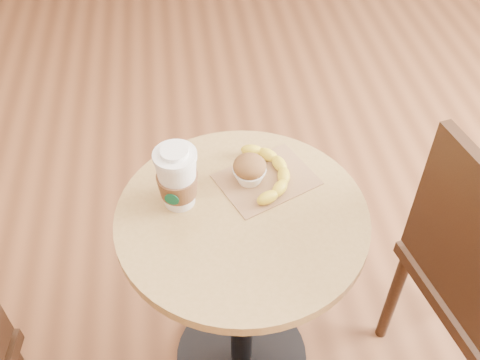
{
  "coord_description": "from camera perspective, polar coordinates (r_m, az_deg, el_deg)",
  "views": [
    {
      "loc": [
        -0.12,
        -0.8,
        1.8
      ],
      "look_at": [
        -0.0,
        0.14,
        0.83
      ],
      "focal_mm": 42.0,
      "sensor_mm": 36.0,
      "label": 1
    }
  ],
  "objects": [
    {
      "name": "kraft_bag",
      "position": [
        1.47,
        2.71,
        0.05
      ],
      "size": [
        0.29,
        0.26,
        0.0
      ],
      "primitive_type": "cube",
      "rotation": [
        0.0,
        0.0,
        0.42
      ],
      "color": "#8E6744",
      "rests_on": "cafe_table"
    },
    {
      "name": "banana",
      "position": [
        1.46,
        3.03,
        0.81
      ],
      "size": [
        0.13,
        0.24,
        0.03
      ],
      "primitive_type": null,
      "rotation": [
        0.0,
        0.0,
        -0.01
      ],
      "color": "gold",
      "rests_on": "kraft_bag"
    },
    {
      "name": "cafe_table",
      "position": [
        1.58,
        0.19,
        -9.28
      ],
      "size": [
        0.63,
        0.63,
        0.75
      ],
      "color": "black",
      "rests_on": "ground"
    },
    {
      "name": "coffee_cup",
      "position": [
        1.37,
        -6.38,
        0.06
      ],
      "size": [
        0.1,
        0.11,
        0.18
      ],
      "rotation": [
        0.0,
        0.0,
        -0.34
      ],
      "color": "silver",
      "rests_on": "cafe_table"
    },
    {
      "name": "muffin",
      "position": [
        1.44,
        0.98,
        1.05
      ],
      "size": [
        0.09,
        0.09,
        0.08
      ],
      "color": "white",
      "rests_on": "kraft_bag"
    }
  ]
}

